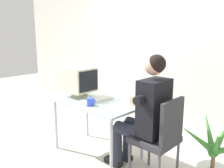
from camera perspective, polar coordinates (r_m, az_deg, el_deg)
ground_plane at (r=3.35m, az=-3.33°, el=-15.55°), size 12.00×12.00×0.00m
wall_back at (r=3.90m, az=14.99°, el=10.95°), size 8.00×0.10×3.00m
desk at (r=3.10m, az=-3.48°, el=-4.96°), size 1.13×0.67×0.71m
crt_monitor at (r=3.25m, az=-7.60°, el=1.05°), size 0.39×0.35×0.39m
keyboard at (r=3.06m, az=-3.70°, el=-3.69°), size 0.20×0.44×0.03m
office_chair at (r=2.64m, az=11.01°, el=-11.45°), size 0.43×0.43×0.91m
person_seated at (r=2.67m, az=7.63°, el=-6.30°), size 0.71×0.55×1.34m
potted_plant at (r=2.76m, az=22.22°, el=-16.24°), size 0.70×0.66×0.75m
desk_mug at (r=2.88m, az=-4.95°, el=-4.10°), size 0.09×0.10×0.09m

